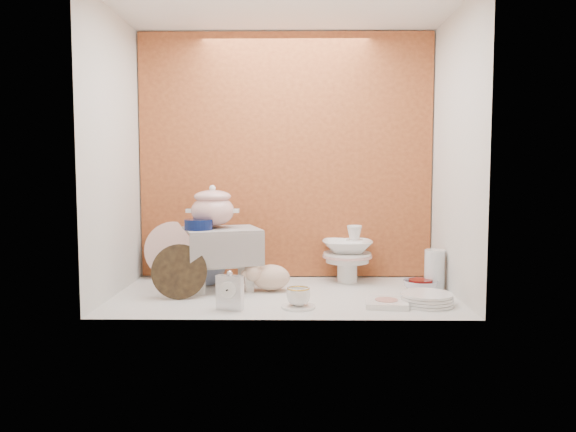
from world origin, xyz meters
The scene contains 17 objects.
ground centered at (0.00, 0.00, 0.00)m, with size 1.80×1.80×0.00m, color silver.
niche_shell centered at (0.00, 0.18, 0.93)m, with size 1.86×1.03×1.53m.
step_stool centered at (-0.35, 0.14, 0.17)m, with size 0.40×0.34×0.34m, color silver, non-canonical shape.
soup_tureen centered at (-0.40, 0.16, 0.46)m, with size 0.28×0.28×0.24m, color white, non-canonical shape.
cobalt_bowl centered at (-0.47, 0.07, 0.37)m, with size 0.16×0.16×0.06m, color #091545.
floral_platter centered at (-0.69, 0.45, 0.17)m, with size 0.35×0.08×0.35m, color white, non-canonical shape.
blue_white_vase centered at (-0.48, 0.28, 0.14)m, with size 0.26×0.26×0.27m, color silver.
lacquer_tray centered at (-0.54, -0.10, 0.14)m, with size 0.28×0.07×0.28m, color black, non-canonical shape.
mantel_clock centered at (-0.25, -0.33, 0.09)m, with size 0.13×0.04×0.19m, color silver.
plush_pig centered at (-0.07, 0.08, 0.08)m, with size 0.26×0.18×0.16m, color #D2AE94.
teacup_saucer centered at (0.07, -0.29, 0.01)m, with size 0.16×0.16×0.01m, color white.
gold_rim_teacup centered at (0.07, -0.29, 0.06)m, with size 0.11×0.11×0.09m, color white.
lattice_dish centered at (0.51, -0.24, 0.01)m, with size 0.20×0.20×0.03m, color white.
dinner_plate_stack centered at (0.71, -0.22, 0.03)m, with size 0.27×0.27×0.06m, color white.
crystal_bowl centered at (0.75, 0.09, 0.03)m, with size 0.19×0.19×0.06m, color silver.
clear_glass_vase centered at (0.83, 0.14, 0.11)m, with size 0.11×0.11×0.22m, color silver.
porcelain_tower centered at (0.37, 0.34, 0.17)m, with size 0.30×0.30×0.34m, color white, non-canonical shape.
Camera 1 is at (0.05, -2.90, 0.67)m, focal length 34.33 mm.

